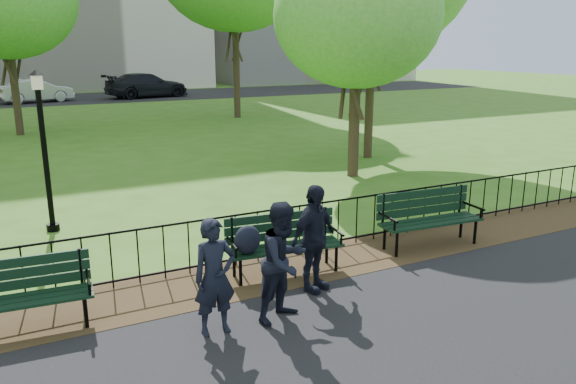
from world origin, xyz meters
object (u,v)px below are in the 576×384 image
park_bench_right_a (428,212)px  person_right (314,238)px  park_bench_main (269,238)px  lamppost (44,146)px  sedan_silver (35,91)px  tree_near_e (357,16)px  person_mid (284,261)px  park_bench_left_a (17,288)px  sedan_dark (147,85)px  person_left (215,277)px

park_bench_right_a → person_right: 2.92m
park_bench_main → lamppost: size_ratio=0.61×
person_right → sedan_silver: 32.75m
lamppost → tree_near_e: (7.99, 1.33, 2.60)m
park_bench_main → person_mid: person_mid is taller
park_bench_left_a → tree_near_e: tree_near_e is taller
park_bench_left_a → person_right: (3.96, -0.67, 0.24)m
park_bench_right_a → tree_near_e: size_ratio=0.32×
park_bench_left_a → person_mid: 3.42m
sedan_dark → tree_near_e: bearing=168.1°
park_bench_left_a → person_left: bearing=-24.3°
park_bench_left_a → lamppost: 4.34m
lamppost → person_left: bearing=-74.7°
park_bench_right_a → lamppost: (-6.02, 4.05, 1.07)m
person_left → park_bench_left_a: bearing=150.6°
lamppost → person_right: lamppost is taller
park_bench_main → person_right: (0.37, -0.76, 0.18)m
lamppost → sedan_silver: size_ratio=0.70×
park_bench_left_a → park_bench_right_a: bearing=5.1°
sedan_silver → sedan_dark: (7.19, 0.33, 0.10)m
lamppost → person_mid: size_ratio=1.94×
person_mid → sedan_silver: (-0.85, 33.31, -0.07)m
sedan_dark → park_bench_main: bearing=159.4°
lamppost → sedan_silver: bearing=86.8°
person_mid → person_right: (0.79, 0.60, 0.00)m
person_left → person_right: (1.74, 0.55, 0.05)m
park_bench_right_a → tree_near_e: bearing=74.5°
person_right → lamppost: bearing=101.0°
tree_near_e → person_left: 9.98m
park_bench_main → park_bench_right_a: (3.19, -0.02, -0.01)m
park_bench_main → park_bench_left_a: (-3.59, -0.09, -0.06)m
tree_near_e → sedan_silver: bearing=103.6°
person_left → person_right: 1.83m
park_bench_left_a → person_mid: person_mid is taller
park_bench_main → sedan_silver: sedan_silver is taller
park_bench_left_a → lamppost: (0.76, 4.12, 1.12)m
lamppost → person_left: (1.46, -5.34, -0.94)m
person_left → person_mid: 0.95m
lamppost → sedan_dark: lamppost is taller
park_bench_left_a → person_left: (2.22, -1.22, 0.18)m
park_bench_left_a → park_bench_right_a: park_bench_right_a is taller
park_bench_main → person_mid: (-0.42, -1.36, 0.18)m
park_bench_main → person_left: bearing=-129.6°
tree_near_e → person_right: bearing=-128.0°
person_right → sedan_dark: bearing=57.7°
person_left → person_mid: size_ratio=0.93×
person_left → sedan_silver: size_ratio=0.34×
lamppost → sedan_dark: size_ratio=0.55×
person_left → person_mid: bearing=-3.5°
park_bench_main → park_bench_left_a: park_bench_main is taller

